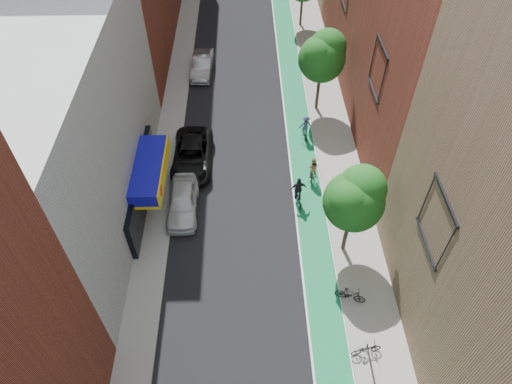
{
  "coord_description": "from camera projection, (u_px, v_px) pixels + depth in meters",
  "views": [
    {
      "loc": [
        -0.1,
        -6.13,
        22.79
      ],
      "look_at": [
        0.42,
        13.51,
        1.5
      ],
      "focal_mm": 32.0,
      "sensor_mm": 36.0,
      "label": 1
    }
  ],
  "objects": [
    {
      "name": "parked_car_black",
      "position": [
        192.0,
        155.0,
        32.31
      ],
      "size": [
        2.76,
        5.88,
        1.63
      ],
      "primitive_type": "imported",
      "rotation": [
        0.0,
        0.0,
        -0.01
      ],
      "color": "black",
      "rests_on": "ground"
    },
    {
      "name": "sidewalk_left",
      "position": [
        176.0,
        96.0,
        38.37
      ],
      "size": [
        2.0,
        68.0,
        0.15
      ],
      "primitive_type": "cube",
      "color": "gray",
      "rests_on": "ground"
    },
    {
      "name": "parked_bike_near",
      "position": [
        366.0,
        349.0,
        22.92
      ],
      "size": [
        1.69,
        0.87,
        0.85
      ],
      "primitive_type": "imported",
      "rotation": [
        0.0,
        0.0,
        1.77
      ],
      "color": "black",
      "rests_on": "sidewalk_right"
    },
    {
      "name": "cyclist_lane_far",
      "position": [
        305.0,
        128.0,
        34.24
      ],
      "size": [
        1.11,
        1.58,
        1.96
      ],
      "rotation": [
        0.0,
        0.0,
        3.28
      ],
      "color": "black",
      "rests_on": "ground"
    },
    {
      "name": "parked_car_white",
      "position": [
        183.0,
        202.0,
        29.33
      ],
      "size": [
        1.97,
        4.76,
        1.61
      ],
      "primitive_type": "imported",
      "rotation": [
        0.0,
        0.0,
        0.01
      ],
      "color": "silver",
      "rests_on": "ground"
    },
    {
      "name": "cyclist_lane_near",
      "position": [
        313.0,
        171.0,
        31.16
      ],
      "size": [
        0.91,
        1.55,
        1.99
      ],
      "rotation": [
        0.0,
        0.0,
        2.94
      ],
      "color": "black",
      "rests_on": "ground"
    },
    {
      "name": "cyclist_lane_mid",
      "position": [
        298.0,
        193.0,
        29.76
      ],
      "size": [
        1.12,
        1.75,
        2.17
      ],
      "rotation": [
        0.0,
        0.0,
        3.29
      ],
      "color": "black",
      "rests_on": "ground"
    },
    {
      "name": "bike_lane",
      "position": [
        294.0,
        95.0,
        38.6
      ],
      "size": [
        2.0,
        68.0,
        0.01
      ],
      "primitive_type": "cube",
      "color": "#136C34",
      "rests_on": "ground"
    },
    {
      "name": "building_left_white",
      "position": [
        54.0,
        136.0,
        25.79
      ],
      "size": [
        8.0,
        20.0,
        12.0
      ],
      "primitive_type": "cube",
      "color": "silver",
      "rests_on": "ground"
    },
    {
      "name": "tree_near",
      "position": [
        355.0,
        198.0,
        24.38
      ],
      "size": [
        3.4,
        3.36,
        6.42
      ],
      "color": "#332619",
      "rests_on": "ground"
    },
    {
      "name": "tree_mid",
      "position": [
        323.0,
        55.0,
        33.69
      ],
      "size": [
        3.55,
        3.53,
        6.74
      ],
      "color": "#332619",
      "rests_on": "ground"
    },
    {
      "name": "parked_bike_mid",
      "position": [
        350.0,
        295.0,
        24.9
      ],
      "size": [
        1.78,
        1.03,
        1.03
      ],
      "primitive_type": "imported",
      "rotation": [
        0.0,
        0.0,
        1.23
      ],
      "color": "black",
      "rests_on": "sidewalk_right"
    },
    {
      "name": "parked_car_silver",
      "position": [
        202.0,
        65.0,
        40.34
      ],
      "size": [
        1.86,
        4.78,
        1.55
      ],
      "primitive_type": "imported",
      "rotation": [
        0.0,
        0.0,
        -0.05
      ],
      "color": "#979A9F",
      "rests_on": "ground"
    },
    {
      "name": "sidewalk_right",
      "position": [
        324.0,
        94.0,
        38.59
      ],
      "size": [
        3.0,
        68.0,
        0.15
      ],
      "primitive_type": "cube",
      "color": "gray",
      "rests_on": "ground"
    }
  ]
}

